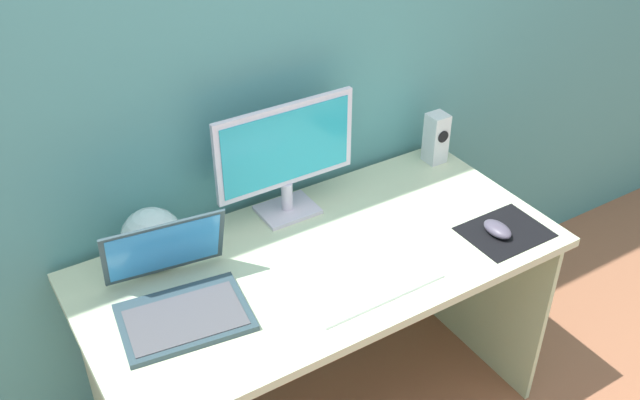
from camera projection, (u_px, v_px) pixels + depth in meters
name	position (u px, v px, depth m)	size (l,w,h in m)	color
wall_back	(253.00, 38.00, 2.02)	(6.00, 0.04, 2.50)	teal
desk	(322.00, 294.00, 2.14)	(1.40, 0.68, 0.71)	beige
monitor	(286.00, 155.00, 2.13)	(0.46, 0.14, 0.37)	silver
speaker_right	(436.00, 138.00, 2.45)	(0.07, 0.07, 0.18)	silver
laptop	(178.00, 294.00, 1.85)	(0.37, 0.36, 0.23)	#2E4149
fishbowl	(152.00, 238.00, 1.99)	(0.18, 0.18, 0.18)	silver
keyboard_external	(374.00, 288.00, 1.94)	(0.39, 0.13, 0.01)	white
mousepad	(505.00, 232.00, 2.15)	(0.25, 0.20, 0.00)	black
mouse	(497.00, 229.00, 2.13)	(0.06, 0.10, 0.04)	#4D4657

